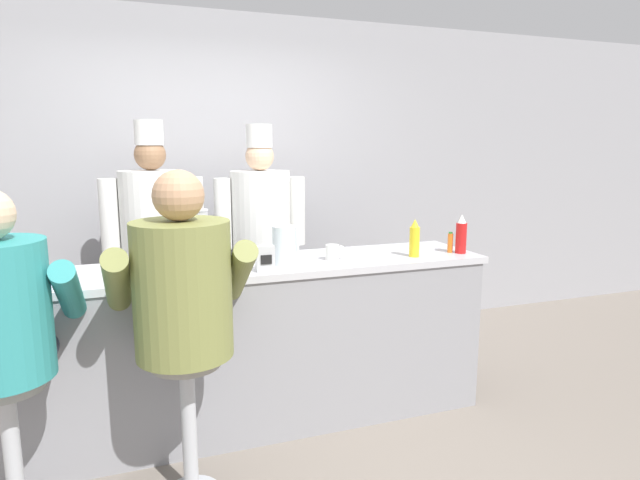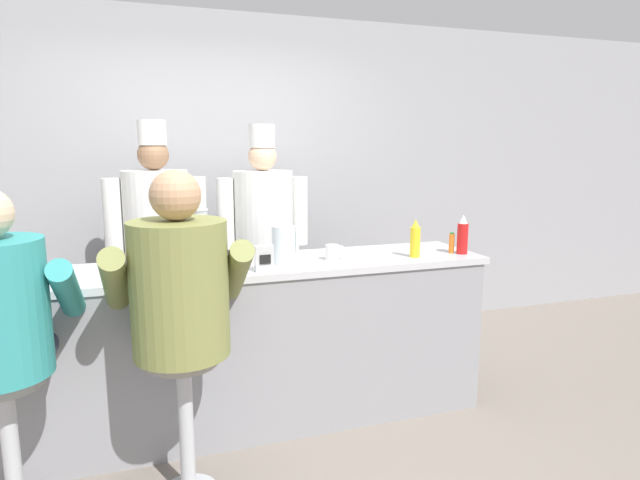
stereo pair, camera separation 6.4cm
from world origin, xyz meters
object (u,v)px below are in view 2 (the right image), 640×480
(coffee_mug_white, at_px, (333,252))
(breakfast_plate, at_px, (163,275))
(cereal_bowl, at_px, (44,276))
(diner_seated_olive, at_px, (180,295))
(water_pitcher_clear, at_px, (284,245))
(cook_in_whites_near, at_px, (157,236))
(mustard_bottle_yellow, at_px, (415,239))
(cup_stack_steel, at_px, (200,238))
(cook_in_whites_far, at_px, (264,232))
(ketchup_bottle_red, at_px, (463,236))
(hot_sauce_bottle_orange, at_px, (452,243))
(napkin_dispenser_chrome, at_px, (264,258))

(coffee_mug_white, bearing_deg, breakfast_plate, -172.83)
(cereal_bowl, relative_size, diner_seated_olive, 0.10)
(water_pitcher_clear, relative_size, cook_in_whites_near, 0.12)
(coffee_mug_white, bearing_deg, mustard_bottle_yellow, -8.54)
(water_pitcher_clear, xyz_separation_m, cup_stack_steel, (-0.46, 0.06, 0.06))
(cup_stack_steel, relative_size, diner_seated_olive, 0.21)
(mustard_bottle_yellow, bearing_deg, diner_seated_olive, -163.74)
(diner_seated_olive, relative_size, cook_in_whites_far, 0.86)
(ketchup_bottle_red, relative_size, cereal_bowl, 1.55)
(breakfast_plate, bearing_deg, ketchup_bottle_red, 1.38)
(cup_stack_steel, bearing_deg, hot_sauce_bottle_orange, -3.22)
(cereal_bowl, bearing_deg, napkin_dispenser_chrome, -6.39)
(breakfast_plate, relative_size, cook_in_whites_far, 0.12)
(water_pitcher_clear, xyz_separation_m, cereal_bowl, (-1.25, -0.02, -0.08))
(coffee_mug_white, xyz_separation_m, cook_in_whites_far, (-0.18, 1.08, -0.03))
(hot_sauce_bottle_orange, xyz_separation_m, breakfast_plate, (-1.77, -0.08, -0.05))
(coffee_mug_white, bearing_deg, cook_in_whites_near, 132.30)
(water_pitcher_clear, relative_size, cook_in_whites_far, 0.12)
(cereal_bowl, distance_m, diner_seated_olive, 0.78)
(diner_seated_olive, bearing_deg, cook_in_whites_near, 91.57)
(diner_seated_olive, bearing_deg, coffee_mug_white, 28.06)
(cook_in_whites_near, relative_size, cook_in_whites_far, 1.01)
(ketchup_bottle_red, bearing_deg, water_pitcher_clear, 176.37)
(water_pitcher_clear, xyz_separation_m, cook_in_whites_near, (-0.66, 1.07, -0.08))
(hot_sauce_bottle_orange, distance_m, cook_in_whites_far, 1.48)
(ketchup_bottle_red, xyz_separation_m, diner_seated_olive, (-1.76, -0.41, -0.12))
(mustard_bottle_yellow, bearing_deg, ketchup_bottle_red, -0.59)
(cereal_bowl, relative_size, cook_in_whites_far, 0.09)
(breakfast_plate, bearing_deg, coffee_mug_white, 7.17)
(water_pitcher_clear, bearing_deg, ketchup_bottle_red, -3.63)
(water_pitcher_clear, bearing_deg, cook_in_whites_far, 83.34)
(breakfast_plate, height_order, coffee_mug_white, coffee_mug_white)
(mustard_bottle_yellow, bearing_deg, cook_in_whites_far, 120.51)
(mustard_bottle_yellow, xyz_separation_m, cook_in_whites_near, (-1.47, 1.14, -0.08))
(cup_stack_steel, xyz_separation_m, diner_seated_olive, (-0.16, -0.54, -0.17))
(cook_in_whites_near, bearing_deg, breakfast_plate, -90.60)
(ketchup_bottle_red, distance_m, coffee_mug_white, 0.84)
(cereal_bowl, bearing_deg, cook_in_whites_far, 38.90)
(diner_seated_olive, bearing_deg, breakfast_plate, 98.50)
(cereal_bowl, bearing_deg, cup_stack_steel, 5.40)
(coffee_mug_white, bearing_deg, napkin_dispenser_chrome, -161.87)
(coffee_mug_white, xyz_separation_m, cup_stack_steel, (-0.77, 0.05, 0.12))
(water_pitcher_clear, height_order, napkin_dispenser_chrome, water_pitcher_clear)
(ketchup_bottle_red, height_order, napkin_dispenser_chrome, ketchup_bottle_red)
(water_pitcher_clear, distance_m, cereal_bowl, 1.25)
(mustard_bottle_yellow, distance_m, water_pitcher_clear, 0.81)
(napkin_dispenser_chrome, xyz_separation_m, cook_in_whites_near, (-0.52, 1.21, -0.04))
(breakfast_plate, xyz_separation_m, diner_seated_olive, (0.06, -0.37, -0.01))
(diner_seated_olive, xyz_separation_m, cook_in_whites_near, (-0.04, 1.56, 0.03))
(cup_stack_steel, height_order, cook_in_whites_near, cook_in_whites_near)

